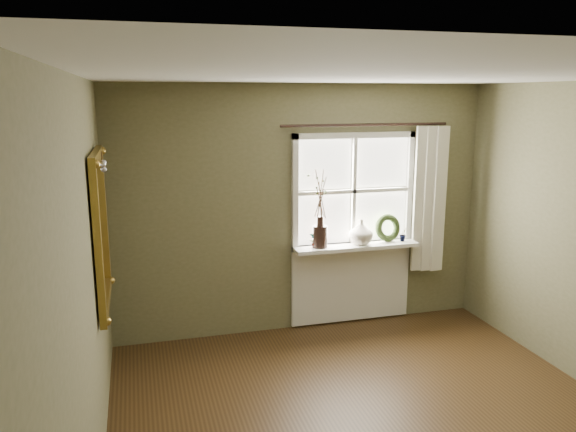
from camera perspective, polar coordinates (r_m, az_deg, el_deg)
The scene contains 14 objects.
ceiling at distance 3.68m, azimuth 12.27°, elevation 13.78°, with size 4.50×4.50×0.00m, color silver.
wall_back at distance 5.93m, azimuth 1.43°, elevation 0.71°, with size 4.00×0.10×2.60m, color #676444.
wall_left at distance 3.49m, azimuth -20.64°, elevation -8.39°, with size 0.10×4.50×2.60m, color #676444.
window_frame at distance 6.02m, azimuth 6.66°, elevation 2.53°, with size 1.36×0.06×1.24m.
window_sill at distance 6.04m, azimuth 6.91°, elevation -3.07°, with size 1.36×0.26×0.04m, color white.
window_apron at distance 6.27m, azimuth 6.43°, elevation -6.70°, with size 1.36×0.04×0.88m, color white.
dark_jug at distance 5.87m, azimuth 3.27°, elevation -2.09°, with size 0.16×0.16×0.23m, color black.
cream_vase at distance 6.02m, azimuth 7.43°, elevation -1.61°, with size 0.26×0.26×0.27m, color beige.
wreath at distance 6.19m, azimuth 10.08°, elevation -1.49°, with size 0.31×0.31×0.07m, color #2C3D1B.
potted_plant_left at distance 5.86m, azimuth 2.62°, elevation -2.45°, with size 0.09×0.06×0.16m, color #2C3D1B.
potted_plant_right at distance 6.24m, azimuth 11.62°, elevation -1.82°, with size 0.08×0.07×0.15m, color #2C3D1B.
curtain at distance 6.31m, azimuth 14.07°, elevation 1.64°, with size 0.36×0.12×1.59m, color beige.
curtain_rod at distance 5.92m, azimuth 7.95°, elevation 9.16°, with size 0.03×0.03×1.84m, color black.
gilt_mirror at distance 4.55m, azimuth -18.49°, elevation -1.32°, with size 0.10×1.02×1.22m.
Camera 1 is at (-1.69, -3.26, 2.48)m, focal length 35.00 mm.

